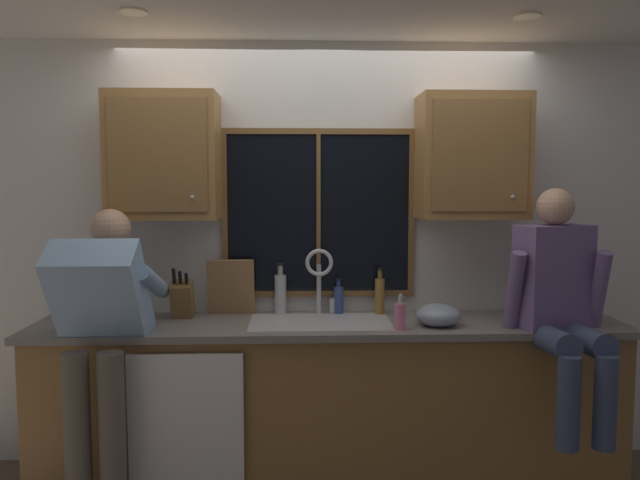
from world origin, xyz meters
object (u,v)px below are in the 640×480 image
Objects in this scene: person_sitting_on_counter at (560,297)px; soap_dispenser at (400,316)px; person_standing at (101,329)px; cutting_board at (231,287)px; bottle_green_glass at (380,295)px; bottle_amber_small at (338,299)px; bottle_tall_clear at (280,293)px; mixing_bowl at (438,315)px; knife_block at (182,300)px.

person_sitting_on_counter is 6.42× the size of soap_dispenser.
person_standing is 0.82m from cutting_board.
bottle_green_glass is at bearing 152.24° from person_sitting_on_counter.
person_standing is 1.25× the size of person_sitting_on_counter.
bottle_amber_small reaches higher than soap_dispenser.
person_standing is at bearing -148.47° from bottle_tall_clear.
soap_dispenser reaches higher than mixing_bowl.
person_standing is 4.88× the size of knife_block.
knife_block is at bearing -173.82° from bottle_amber_small.
knife_block reaches higher than bottle_green_glass.
person_standing is at bearing -173.21° from mixing_bowl.
soap_dispenser is at bearing -33.07° from bottle_tall_clear.
bottle_tall_clear is (0.90, 0.55, 0.08)m from person_standing.
person_sitting_on_counter reaches higher than soap_dispenser.
cutting_board reaches higher than bottle_tall_clear.
bottle_amber_small is at bearing 156.27° from person_sitting_on_counter.
knife_block is 1.27× the size of mixing_bowl.
mixing_bowl is 1.18× the size of bottle_amber_small.
soap_dispenser is (0.95, -0.41, -0.09)m from cutting_board.
knife_block is at bearing -176.62° from bottle_green_glass.
soap_dispenser is at bearing 174.76° from person_sitting_on_counter.
soap_dispenser is at bearing -159.11° from mixing_bowl.
bottle_green_glass is at bearing -2.97° from bottle_tall_clear.
person_sitting_on_counter is at bearing -5.24° from soap_dispenser.
mixing_bowl is 0.42m from bottle_green_glass.
mixing_bowl is 0.63m from bottle_amber_small.
person_standing is 1.06m from bottle_tall_clear.
person_sitting_on_counter is 0.85m from soap_dispenser.
bottle_amber_small is at bearing 23.79° from person_standing.
soap_dispenser is at bearing -23.24° from cutting_board.
bottle_green_glass is (1.17, 0.07, 0.01)m from knife_block.
cutting_board is at bearing 164.73° from mixing_bowl.
mixing_bowl is 0.24m from soap_dispenser.
bottle_green_glass reaches higher than bottle_amber_small.
mixing_bowl is at bearing -32.61° from bottle_amber_small.
mixing_bowl is at bearing 165.07° from person_sitting_on_counter.
cutting_board is (-1.79, 0.48, -0.02)m from person_sitting_on_counter.
bottle_amber_small is at bearing 147.39° from mixing_bowl.
cutting_board is at bearing 156.76° from soap_dispenser.
person_standing is at bearing -126.15° from knife_block.
soap_dispenser is 0.40m from bottle_green_glass.
knife_block is at bearing 53.85° from person_standing.
bottle_tall_clear is 0.35m from bottle_amber_small.
person_sitting_on_counter reaches higher than cutting_board.
bottle_amber_small is at bearing 172.93° from bottle_green_glass.
person_sitting_on_counter reaches higher than knife_block.
person_sitting_on_counter reaches higher than bottle_amber_small.
knife_block is at bearing 168.95° from person_sitting_on_counter.
person_standing reaches higher than bottle_tall_clear.
knife_block is 1.17m from bottle_green_glass.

